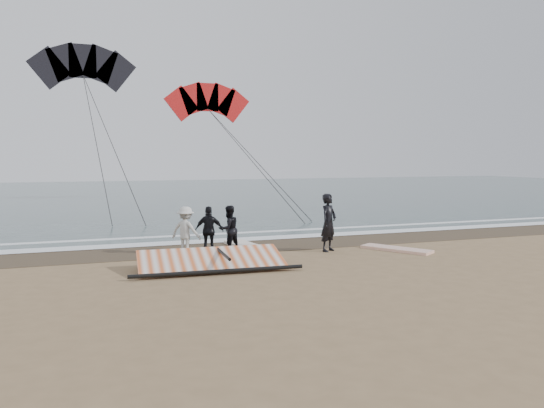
# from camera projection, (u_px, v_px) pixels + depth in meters

# --- Properties ---
(ground) EXTENTS (120.00, 120.00, 0.00)m
(ground) POSITION_uv_depth(u_px,v_px,m) (311.00, 271.00, 14.58)
(ground) COLOR #8C704C
(ground) RESTS_ON ground
(sea) EXTENTS (120.00, 54.00, 0.02)m
(sea) POSITION_uv_depth(u_px,v_px,m) (156.00, 194.00, 45.54)
(sea) COLOR #233838
(sea) RESTS_ON ground
(wet_sand) EXTENTS (120.00, 2.80, 0.01)m
(wet_sand) POSITION_uv_depth(u_px,v_px,m) (260.00, 245.00, 18.81)
(wet_sand) COLOR #4C3D2B
(wet_sand) RESTS_ON ground
(foam_near) EXTENTS (120.00, 0.90, 0.01)m
(foam_near) POSITION_uv_depth(u_px,v_px,m) (248.00, 239.00, 20.12)
(foam_near) COLOR white
(foam_near) RESTS_ON sea
(foam_far) EXTENTS (120.00, 0.45, 0.01)m
(foam_far) POSITION_uv_depth(u_px,v_px,m) (236.00, 233.00, 21.71)
(foam_far) COLOR white
(foam_far) RESTS_ON sea
(man_main) EXTENTS (0.84, 0.77, 1.92)m
(man_main) POSITION_uv_depth(u_px,v_px,m) (329.00, 223.00, 17.55)
(man_main) COLOR black
(man_main) RESTS_ON ground
(board_white) EXTENTS (1.80, 2.37, 0.09)m
(board_white) POSITION_uv_depth(u_px,v_px,m) (396.00, 249.00, 17.75)
(board_white) COLOR white
(board_white) RESTS_ON ground
(board_cream) EXTENTS (1.11, 2.76, 0.11)m
(board_cream) POSITION_uv_depth(u_px,v_px,m) (249.00, 247.00, 18.16)
(board_cream) COLOR white
(board_cream) RESTS_ON ground
(trio_cluster) EXTENTS (2.43, 1.16, 1.56)m
(trio_cluster) POSITION_uv_depth(u_px,v_px,m) (206.00, 230.00, 17.10)
(trio_cluster) COLOR black
(trio_cluster) RESTS_ON ground
(sail_rig) EXTENTS (4.66, 2.01, 0.51)m
(sail_rig) POSITION_uv_depth(u_px,v_px,m) (208.00, 262.00, 14.82)
(sail_rig) COLOR black
(sail_rig) RESTS_ON ground
(kite_red) EXTENTS (6.85, 7.84, 16.82)m
(kite_red) POSITION_uv_depth(u_px,v_px,m) (208.00, 105.00, 38.06)
(kite_red) COLOR red
(kite_red) RESTS_ON ground
(kite_dark) EXTENTS (6.83, 5.17, 13.14)m
(kite_dark) POSITION_uv_depth(u_px,v_px,m) (83.00, 70.00, 31.77)
(kite_dark) COLOR black
(kite_dark) RESTS_ON ground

